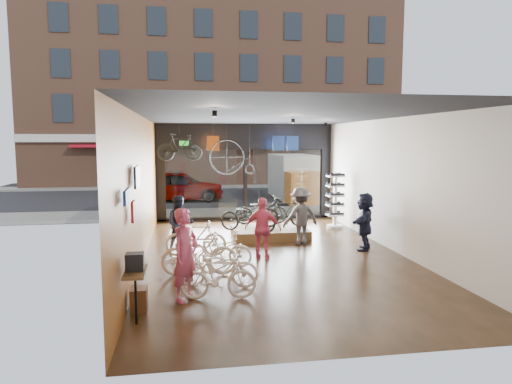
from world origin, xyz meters
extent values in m
cube|color=black|center=(0.00, 0.00, -0.02)|extent=(7.00, 12.00, 0.04)
cube|color=black|center=(0.00, 0.00, 3.82)|extent=(7.00, 12.00, 0.04)
cube|color=#A26425|center=(-3.52, 0.00, 1.90)|extent=(0.04, 12.00, 3.80)
cube|color=beige|center=(3.52, 0.00, 1.90)|extent=(0.04, 12.00, 3.80)
cube|color=beige|center=(0.00, -6.02, 1.90)|extent=(7.00, 0.04, 3.80)
cube|color=#198C26|center=(-2.40, 5.88, 3.05)|extent=(0.35, 0.06, 0.18)
cube|color=black|center=(0.00, 15.00, -0.01)|extent=(30.00, 18.00, 0.02)
cube|color=slate|center=(0.00, 7.20, 0.06)|extent=(30.00, 2.40, 0.12)
cube|color=slate|center=(0.00, 19.00, 0.06)|extent=(30.00, 2.00, 0.12)
cube|color=brown|center=(0.00, 21.50, 7.00)|extent=(26.00, 5.00, 14.00)
imported|color=gray|center=(-2.72, 12.00, 0.79)|extent=(4.66, 1.88, 1.59)
imported|color=#F0DFCC|center=(-1.78, -3.20, 0.46)|extent=(1.56, 0.55, 0.92)
imported|color=#F0DFCC|center=(-1.72, -2.47, 0.45)|extent=(1.81, 0.93, 0.91)
imported|color=#F0DFCC|center=(-2.09, -1.53, 0.54)|extent=(1.81, 0.61, 1.07)
imported|color=#F0DFCC|center=(-1.61, -0.84, 0.45)|extent=(1.83, 1.06, 0.91)
imported|color=#F0DFCC|center=(-2.13, 0.29, 0.50)|extent=(1.72, 0.67, 1.01)
cube|color=#4F371F|center=(0.33, 2.48, 0.15)|extent=(2.40, 1.80, 0.30)
imported|color=black|center=(-0.46, 1.97, 0.79)|extent=(1.93, 1.47, 0.97)
imported|color=black|center=(0.85, 2.52, 0.79)|extent=(1.65, 0.52, 0.98)
imported|color=black|center=(0.17, 3.22, 0.77)|extent=(1.84, 0.74, 0.95)
imported|color=#CC4C72|center=(-2.41, -3.16, 0.92)|extent=(0.77, 0.80, 1.85)
imported|color=#161C33|center=(-2.55, 0.81, 0.81)|extent=(0.81, 0.65, 1.62)
imported|color=#CC4C72|center=(-0.37, -0.29, 0.83)|extent=(1.05, 0.70, 1.66)
imported|color=#3F3F44|center=(1.05, 1.21, 0.88)|extent=(1.25, 0.88, 1.76)
imported|color=#161C33|center=(2.72, 0.31, 0.83)|extent=(1.20, 1.58, 1.67)
imported|color=black|center=(-2.55, 4.20, 2.93)|extent=(1.62, 0.62, 0.95)
cube|color=#CC5919|center=(-1.32, 5.20, 3.05)|extent=(0.45, 0.03, 0.55)
cube|color=#1E3F99|center=(1.19, 5.20, 3.05)|extent=(0.45, 0.03, 0.55)
cube|color=#1E3F99|center=(1.75, 5.20, 3.05)|extent=(0.45, 0.03, 0.55)
camera|label=1|loc=(-2.41, -12.03, 3.16)|focal=32.00mm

